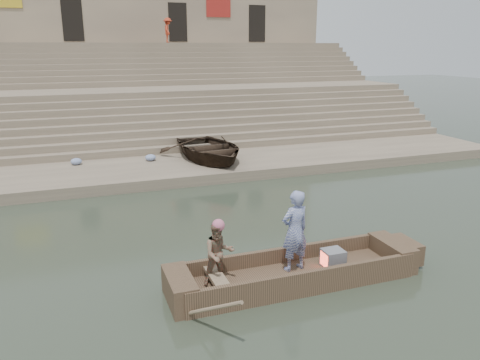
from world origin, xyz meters
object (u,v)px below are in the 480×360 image
standing_man (295,231)px  television (333,258)px  main_rowboat (294,278)px  rowing_man (219,254)px  beached_rowboat (209,148)px  pedestrian (168,30)px

standing_man → television: bearing=157.7°
main_rowboat → rowing_man: (-1.69, 0.12, 0.79)m
beached_rowboat → pedestrian: 14.94m
main_rowboat → television: (0.94, 0.00, 0.31)m
beached_rowboat → main_rowboat: bearing=-101.5°
main_rowboat → beached_rowboat: beached_rowboat is taller
main_rowboat → rowing_man: size_ratio=3.67×
rowing_man → television: size_ratio=2.96×
standing_man → rowing_man: 1.77m
television → pedestrian: pedestrian is taller
rowing_man → beached_rowboat: (2.71, 10.06, -0.01)m
main_rowboat → pedestrian: size_ratio=3.11×
main_rowboat → television: bearing=0.0°
standing_man → television: (0.87, -0.18, -0.72)m
television → standing_man: bearing=168.2°
beached_rowboat → pedestrian: (1.33, 13.97, 5.11)m
standing_man → pedestrian: (2.28, 23.97, 4.87)m
main_rowboat → standing_man: bearing=69.1°
main_rowboat → pedestrian: bearing=84.4°
rowing_man → beached_rowboat: 10.42m
rowing_man → television: (2.63, -0.12, -0.48)m
main_rowboat → standing_man: 1.04m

